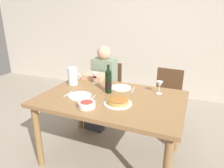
% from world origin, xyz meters
% --- Properties ---
extents(ground_plane, '(8.00, 8.00, 0.00)m').
position_xyz_m(ground_plane, '(0.00, 0.00, 0.00)').
color(ground_plane, gray).
extents(back_wall, '(8.00, 0.10, 2.80)m').
position_xyz_m(back_wall, '(0.00, 2.24, 1.40)').
color(back_wall, beige).
rests_on(back_wall, ground).
extents(dining_table, '(1.50, 1.00, 0.76)m').
position_xyz_m(dining_table, '(0.00, 0.00, 0.67)').
color(dining_table, olive).
rests_on(dining_table, ground).
extents(wine_bottle, '(0.07, 0.07, 0.32)m').
position_xyz_m(wine_bottle, '(-0.08, 0.11, 0.89)').
color(wine_bottle, black).
rests_on(wine_bottle, dining_table).
extents(water_pitcher, '(0.17, 0.12, 0.21)m').
position_xyz_m(water_pitcher, '(-0.59, 0.19, 0.85)').
color(water_pitcher, silver).
rests_on(water_pitcher, dining_table).
extents(baked_tart, '(0.28, 0.28, 0.06)m').
position_xyz_m(baked_tart, '(0.12, -0.13, 0.79)').
color(baked_tart, white).
rests_on(baked_tart, dining_table).
extents(salad_bowl, '(0.16, 0.16, 0.06)m').
position_xyz_m(salad_bowl, '(-0.12, -0.32, 0.79)').
color(salad_bowl, white).
rests_on(salad_bowl, dining_table).
extents(wine_glass_left_diner, '(0.07, 0.07, 0.14)m').
position_xyz_m(wine_glass_left_diner, '(-0.36, 0.32, 0.86)').
color(wine_glass_left_diner, silver).
rests_on(wine_glass_left_diner, dining_table).
extents(wine_glass_right_diner, '(0.07, 0.07, 0.14)m').
position_xyz_m(wine_glass_right_diner, '(0.44, 0.29, 0.86)').
color(wine_glass_right_diner, silver).
rests_on(wine_glass_right_diner, dining_table).
extents(dinner_plate_left_setting, '(0.25, 0.25, 0.01)m').
position_xyz_m(dinner_plate_left_setting, '(-0.32, -0.11, 0.77)').
color(dinner_plate_left_setting, white).
rests_on(dinner_plate_left_setting, dining_table).
extents(dinner_plate_right_setting, '(0.24, 0.24, 0.01)m').
position_xyz_m(dinner_plate_right_setting, '(-0.00, 0.29, 0.77)').
color(dinner_plate_right_setting, silver).
rests_on(dinner_plate_right_setting, dining_table).
extents(fork_left_setting, '(0.02, 0.16, 0.00)m').
position_xyz_m(fork_left_setting, '(-0.47, -0.11, 0.76)').
color(fork_left_setting, silver).
rests_on(fork_left_setting, dining_table).
extents(knife_left_setting, '(0.03, 0.18, 0.00)m').
position_xyz_m(knife_left_setting, '(-0.17, -0.11, 0.76)').
color(knife_left_setting, silver).
rests_on(knife_left_setting, dining_table).
extents(knife_right_setting, '(0.03, 0.18, 0.00)m').
position_xyz_m(knife_right_setting, '(0.15, 0.29, 0.76)').
color(knife_right_setting, silver).
rests_on(knife_right_setting, dining_table).
extents(spoon_right_setting, '(0.02, 0.16, 0.00)m').
position_xyz_m(spoon_right_setting, '(-0.15, 0.29, 0.76)').
color(spoon_right_setting, silver).
rests_on(spoon_right_setting, dining_table).
extents(chair_left, '(0.42, 0.42, 0.87)m').
position_xyz_m(chair_left, '(-0.45, 0.92, 0.50)').
color(chair_left, brown).
rests_on(chair_left, ground).
extents(diner_left, '(0.35, 0.51, 1.16)m').
position_xyz_m(diner_left, '(-0.45, 0.68, 0.62)').
color(diner_left, gray).
rests_on(diner_left, ground).
extents(chair_right, '(0.44, 0.44, 0.87)m').
position_xyz_m(chair_right, '(0.46, 0.88, 0.50)').
color(chair_right, brown).
rests_on(chair_right, ground).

